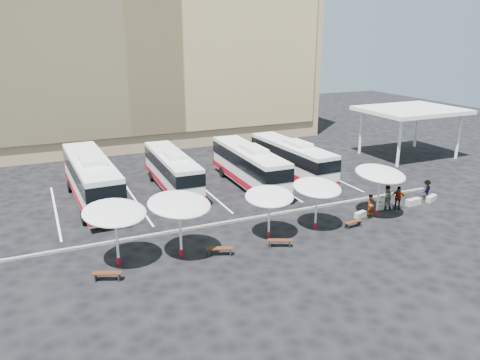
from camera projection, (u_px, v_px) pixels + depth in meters
name	position (u px, v px, depth m)	size (l,w,h in m)	color
ground	(244.00, 223.00, 32.89)	(120.00, 120.00, 0.00)	black
sandstone_building	(136.00, 34.00, 56.83)	(42.00, 18.25, 29.60)	#A3835F
service_canopy	(411.00, 111.00, 49.46)	(10.00, 8.00, 5.20)	white
curb_divider	(241.00, 220.00, 33.30)	(34.00, 0.25, 0.15)	black
bay_lines	(205.00, 190.00, 39.85)	(24.15, 12.00, 0.01)	white
bus_0	(91.00, 178.00, 36.20)	(3.28, 12.70, 4.00)	white
bus_1	(172.00, 170.00, 39.44)	(2.70, 10.91, 3.45)	white
bus_2	(249.00, 165.00, 40.39)	(2.92, 11.68, 3.69)	white
bus_3	(292.00, 158.00, 42.79)	(3.01, 11.37, 3.58)	white
sunshade_0	(115.00, 213.00, 26.13)	(4.62, 4.65, 3.74)	white
sunshade_1	(179.00, 205.00, 27.09)	(4.86, 4.88, 3.87)	white
sunshade_2	(269.00, 197.00, 29.86)	(4.08, 4.10, 3.30)	white
sunshade_3	(317.00, 188.00, 31.24)	(3.42, 3.46, 3.42)	white
sunshade_4	(380.00, 174.00, 33.33)	(4.27, 4.31, 3.74)	white
wood_bench_0	(107.00, 274.00, 25.18)	(1.62, 0.97, 0.48)	#33190B
wood_bench_1	(220.00, 250.00, 28.05)	(1.64, 1.00, 0.49)	#33190B
wood_bench_2	(280.00, 241.00, 29.18)	(1.55, 1.01, 0.47)	#33190B
wood_bench_3	(353.00, 223.00, 32.12)	(1.43, 0.51, 0.43)	#33190B
conc_bench_0	(360.00, 214.00, 33.94)	(1.07, 0.36, 0.40)	gray
conc_bench_1	(384.00, 206.00, 35.51)	(1.17, 0.39, 0.44)	gray
conc_bench_2	(413.00, 202.00, 36.31)	(1.31, 0.44, 0.49)	gray
conc_bench_3	(431.00, 198.00, 37.16)	(1.19, 0.40, 0.45)	gray
passenger_0	(371.00, 207.00, 33.43)	(0.67, 0.44, 1.84)	black
passenger_1	(386.00, 197.00, 35.20)	(0.93, 0.72, 1.91)	black
passenger_2	(398.00, 198.00, 35.25)	(1.07, 0.45, 1.83)	black
passenger_3	(426.00, 190.00, 37.41)	(1.03, 0.59, 1.60)	black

